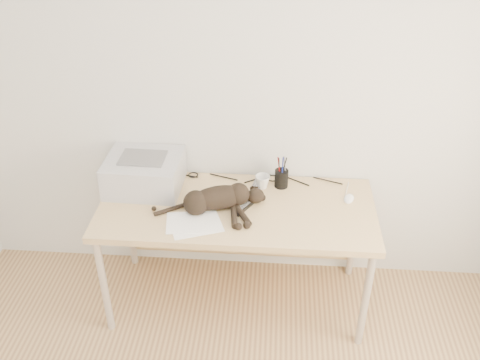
# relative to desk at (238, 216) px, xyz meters

# --- Properties ---
(wall_back) EXTENTS (3.50, 0.00, 3.50)m
(wall_back) POSITION_rel_desk_xyz_m (0.00, 0.27, 0.69)
(wall_back) COLOR silver
(wall_back) RESTS_ON floor
(desk) EXTENTS (1.60, 0.70, 0.74)m
(desk) POSITION_rel_desk_xyz_m (0.00, 0.00, 0.00)
(desk) COLOR #E8C788
(desk) RESTS_ON floor
(printer) EXTENTS (0.45, 0.39, 0.21)m
(printer) POSITION_rel_desk_xyz_m (-0.57, 0.08, 0.23)
(printer) COLOR silver
(printer) RESTS_ON desk
(papers) EXTENTS (0.34, 0.28, 0.01)m
(papers) POSITION_rel_desk_xyz_m (-0.22, -0.27, 0.14)
(papers) COLOR white
(papers) RESTS_ON desk
(cat) EXTENTS (0.64, 0.33, 0.15)m
(cat) POSITION_rel_desk_xyz_m (-0.12, -0.12, 0.20)
(cat) COLOR black
(cat) RESTS_ON desk
(mug) EXTENTS (0.12, 0.12, 0.08)m
(mug) POSITION_rel_desk_xyz_m (0.14, 0.12, 0.17)
(mug) COLOR white
(mug) RESTS_ON desk
(pen_cup) EXTENTS (0.08, 0.08, 0.21)m
(pen_cup) POSITION_rel_desk_xyz_m (0.25, 0.15, 0.19)
(pen_cup) COLOR black
(pen_cup) RESTS_ON desk
(remote_grey) EXTENTS (0.09, 0.20, 0.02)m
(remote_grey) POSITION_rel_desk_xyz_m (0.11, 0.12, 0.14)
(remote_grey) COLOR slate
(remote_grey) RESTS_ON desk
(remote_black) EXTENTS (0.15, 0.20, 0.02)m
(remote_black) POSITION_rel_desk_xyz_m (0.05, -0.09, 0.14)
(remote_black) COLOR black
(remote_black) RESTS_ON desk
(mouse) EXTENTS (0.09, 0.11, 0.03)m
(mouse) POSITION_rel_desk_xyz_m (0.65, 0.04, 0.15)
(mouse) COLOR white
(mouse) RESTS_ON desk
(cable_tangle) EXTENTS (1.36, 0.08, 0.01)m
(cable_tangle) POSITION_rel_desk_xyz_m (0.00, 0.22, 0.14)
(cable_tangle) COLOR black
(cable_tangle) RESTS_ON desk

